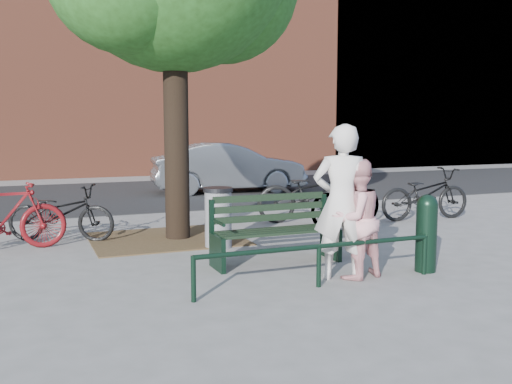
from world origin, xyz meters
name	(u,v)px	position (x,y,z in m)	size (l,w,h in m)	color
ground	(276,264)	(0.00, 0.00, 0.00)	(90.00, 90.00, 0.00)	gray
dirt_pit	(166,239)	(-1.00, 2.20, 0.01)	(2.40, 2.00, 0.02)	brown
road	(149,194)	(0.00, 8.50, 0.01)	(40.00, 7.00, 0.01)	black
townhouse_row	(110,10)	(0.17, 16.00, 6.25)	(45.00, 4.00, 14.00)	brown
park_bench	(274,228)	(0.00, 0.08, 0.48)	(1.74, 0.54, 0.97)	black
guard_railing	(319,253)	(0.00, -1.20, 0.40)	(3.06, 0.06, 0.51)	black
person_left	(341,202)	(0.42, -0.97, 0.94)	(0.69, 0.45, 1.88)	beige
person_right	(356,219)	(0.61, -1.01, 0.73)	(0.71, 0.55, 1.46)	pink
bollard	(426,230)	(1.61, -1.08, 0.53)	(0.27, 0.27, 1.00)	black
litter_bin	(218,217)	(-0.40, 1.29, 0.47)	(0.45, 0.45, 0.92)	gray
bicycle_a	(61,213)	(-2.60, 2.69, 0.46)	(0.61, 1.75, 0.92)	black
bicycle_b	(4,216)	(-3.42, 2.20, 0.53)	(0.50, 1.77, 1.06)	#600D10
bicycle_c	(313,193)	(2.00, 2.73, 0.57)	(0.75, 2.16, 1.13)	black
bicycle_d	(346,199)	(2.41, 2.20, 0.51)	(0.48, 1.70, 1.02)	gray
bicycle_e	(425,194)	(4.21, 2.20, 0.51)	(0.68, 1.95, 1.03)	black
parked_car	(228,168)	(2.14, 8.04, 0.69)	(1.46, 4.19, 1.38)	slate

